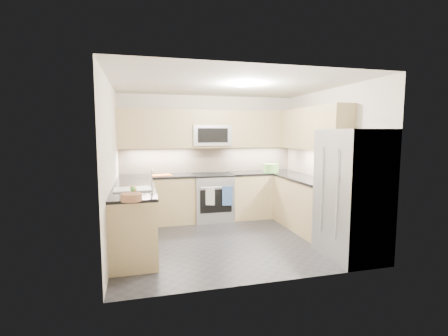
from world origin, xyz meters
The scene contains 37 objects.
floor centered at (0.00, 0.00, 0.00)m, with size 3.60×3.20×0.00m, color #26252B.
ceiling centered at (0.00, 0.00, 2.50)m, with size 3.60×3.20×0.02m, color beige.
wall_back centered at (0.00, 1.60, 1.25)m, with size 3.60×0.02×2.50m, color beige.
wall_front centered at (0.00, -1.60, 1.25)m, with size 3.60×0.02×2.50m, color beige.
wall_left centered at (-1.80, 0.00, 1.25)m, with size 0.02×3.20×2.50m, color beige.
wall_right centered at (1.80, 0.00, 1.25)m, with size 0.02×3.20×2.50m, color beige.
base_cab_back_left centered at (-1.09, 1.30, 0.45)m, with size 1.42×0.60×0.90m, color tan.
base_cab_back_right centered at (1.09, 1.30, 0.45)m, with size 1.42×0.60×0.90m, color tan.
base_cab_right centered at (1.50, 0.15, 0.45)m, with size 0.60×1.70×0.90m, color tan.
base_cab_peninsula centered at (-1.50, 0.00, 0.45)m, with size 0.60×2.00×0.90m, color tan.
countertop_back_left centered at (-1.09, 1.30, 0.92)m, with size 1.42×0.63×0.04m, color black.
countertop_back_right centered at (1.09, 1.30, 0.92)m, with size 1.42×0.63×0.04m, color black.
countertop_right centered at (1.50, 0.15, 0.92)m, with size 0.63×1.70×0.04m, color black.
countertop_peninsula centered at (-1.50, 0.00, 0.92)m, with size 0.63×2.00×0.04m, color black.
upper_cab_back centered at (0.00, 1.43, 1.83)m, with size 3.60×0.35×0.75m, color tan.
upper_cab_right centered at (1.62, 0.28, 1.83)m, with size 0.35×1.95×0.75m, color tan.
backsplash_back centered at (0.00, 1.60, 1.20)m, with size 3.60×0.01×0.51m, color tan.
backsplash_right centered at (1.80, 0.45, 1.20)m, with size 0.01×2.30×0.51m, color tan.
gas_range centered at (0.00, 1.28, 0.46)m, with size 0.76×0.65×0.91m, color #919298.
range_cooktop centered at (0.00, 1.28, 0.92)m, with size 0.76×0.65×0.03m, color black.
oven_door_glass centered at (0.00, 0.95, 0.45)m, with size 0.62×0.02×0.45m, color black.
oven_handle centered at (0.00, 0.93, 0.72)m, with size 0.02×0.02×0.60m, color #B2B5BA.
microwave centered at (0.00, 1.40, 1.70)m, with size 0.76×0.40×0.40m, color #A5A8AD.
microwave_door centered at (0.00, 1.20, 1.70)m, with size 0.60×0.01×0.28m, color black.
refrigerator centered at (1.45, -1.15, 0.90)m, with size 0.70×0.90×1.80m, color #9DA1A5.
fridge_handle_left centered at (1.08, -1.33, 0.95)m, with size 0.02×0.02×1.20m, color #B2B5BA.
fridge_handle_right centered at (1.08, -0.97, 0.95)m, with size 0.02×0.02×1.20m, color #B2B5BA.
sink_basin centered at (-1.50, -0.25, 0.88)m, with size 0.52×0.38×0.16m, color white.
faucet centered at (-1.24, -0.25, 1.08)m, with size 0.03×0.03×0.28m, color silver.
utensil_bowl centered at (1.21, 1.16, 1.03)m, with size 0.31×0.31×0.18m, color #63A547.
cutting_board centered at (-1.00, 1.27, 0.95)m, with size 0.37×0.26×0.01m, color orange.
fruit_basket centered at (-1.50, -1.02, 0.98)m, with size 0.25×0.25×0.09m, color #9C6748.
fruit_apple centered at (-1.49, -0.80, 1.05)m, with size 0.07×0.07×0.07m, color red.
fruit_pear centered at (-1.49, -0.86, 1.05)m, with size 0.07×0.07×0.07m, color #5BB74E.
dish_towel_check centered at (-0.12, 0.91, 0.55)m, with size 0.17×0.01×0.33m, color white.
dish_towel_blue centered at (0.21, 0.91, 0.55)m, with size 0.20×0.02×0.37m, color #325189.
fruit_orange centered at (-1.48, -0.86, 1.05)m, with size 0.07×0.07×0.07m, color orange.
Camera 1 is at (-1.40, -4.99, 1.75)m, focal length 26.00 mm.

